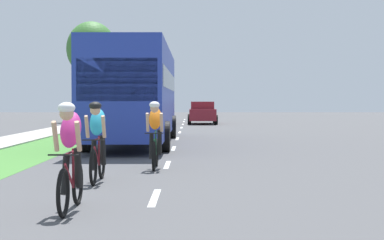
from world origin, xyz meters
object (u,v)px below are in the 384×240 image
at_px(cyclist_lead, 69,155).
at_px(cyclist_trailing, 96,141).
at_px(bus_blue, 135,90).
at_px(street_tree_far, 90,49).
at_px(cyclist_distant, 154,134).
at_px(sedan_maroon, 201,113).

distance_m(cyclist_lead, cyclist_trailing, 3.09).
height_order(bus_blue, street_tree_far, street_tree_far).
distance_m(cyclist_lead, cyclist_distant, 5.48).
bearing_deg(cyclist_lead, bus_blue, 91.33).
height_order(sedan_maroon, street_tree_far, street_tree_far).
distance_m(cyclist_lead, sedan_maroon, 32.50).
bearing_deg(cyclist_trailing, cyclist_distant, 66.80).
bearing_deg(street_tree_far, bus_blue, -76.53).
height_order(cyclist_trailing, street_tree_far, street_tree_far).
xyz_separation_m(cyclist_distant, sedan_maroon, (1.57, 27.01, -0.04)).
height_order(cyclist_trailing, sedan_maroon, cyclist_trailing).
bearing_deg(bus_blue, cyclist_lead, -88.67).
relative_size(bus_blue, sedan_maroon, 2.70).
height_order(cyclist_lead, street_tree_far, street_tree_far).
bearing_deg(street_tree_far, cyclist_trailing, -80.38).
bearing_deg(cyclist_distant, sedan_maroon, 86.68).
height_order(cyclist_lead, cyclist_distant, same).
bearing_deg(cyclist_distant, bus_blue, 98.26).
xyz_separation_m(bus_blue, sedan_maroon, (2.78, 18.64, -1.21)).
height_order(cyclist_distant, sedan_maroon, cyclist_distant).
bearing_deg(cyclist_trailing, cyclist_lead, -88.23).
relative_size(cyclist_lead, street_tree_far, 0.23).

